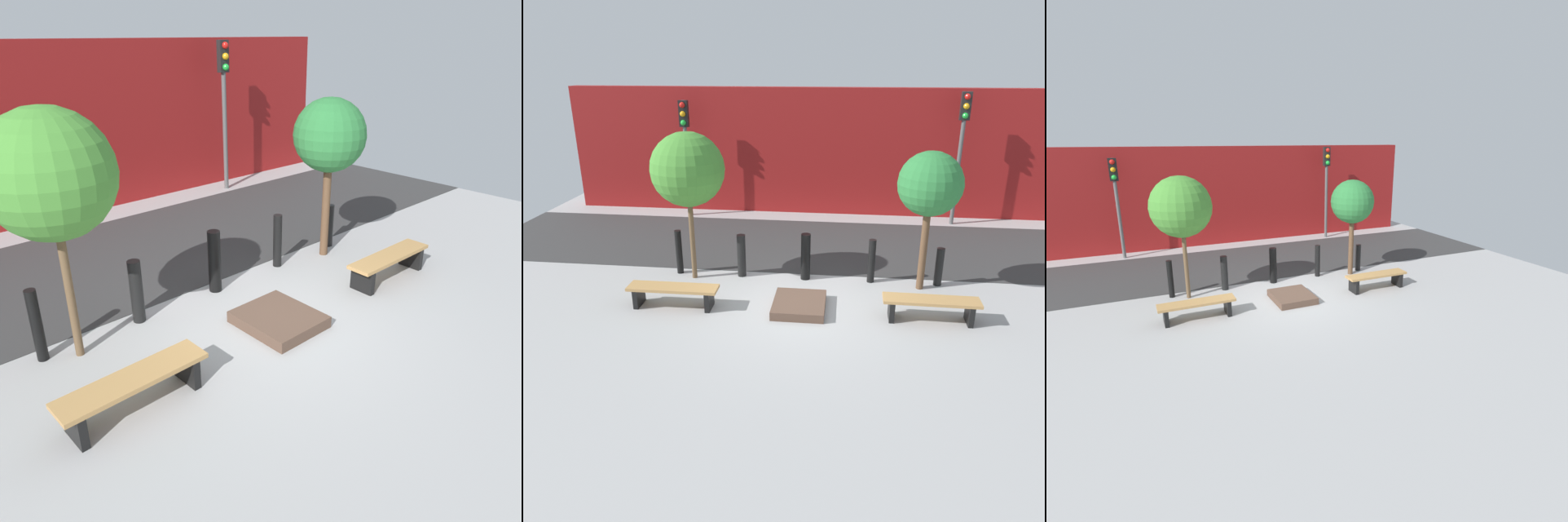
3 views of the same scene
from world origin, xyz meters
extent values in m
plane|color=#A3A3A3|center=(0.00, 0.00, 0.00)|extent=(18.00, 18.00, 0.00)
cube|color=#353535|center=(0.00, 3.73, 0.01)|extent=(18.00, 4.20, 0.01)
cube|color=maroon|center=(0.00, 7.05, 1.97)|extent=(16.20, 0.50, 3.93)
cube|color=black|center=(-3.30, -0.37, 0.20)|extent=(0.10, 0.45, 0.39)
cube|color=black|center=(-1.82, -0.36, 0.20)|extent=(0.10, 0.45, 0.39)
cube|color=#B2844C|center=(-2.56, -0.37, 0.42)|extent=(1.84, 0.47, 0.06)
cube|color=black|center=(1.82, -0.36, 0.20)|extent=(0.10, 0.44, 0.40)
cube|color=black|center=(3.30, -0.37, 0.20)|extent=(0.10, 0.44, 0.40)
cube|color=#B2844C|center=(2.56, -0.37, 0.43)|extent=(1.84, 0.46, 0.06)
cube|color=brown|center=(0.00, -0.17, 0.09)|extent=(1.05, 1.19, 0.18)
cylinder|color=brown|center=(-2.56, 1.14, 1.04)|extent=(0.11, 0.11, 2.08)
sphere|color=#448932|center=(-2.56, 1.14, 2.52)|extent=(1.61, 1.61, 1.61)
cylinder|color=brown|center=(2.56, 1.14, 0.99)|extent=(0.16, 0.16, 1.98)
sphere|color=#2C7839|center=(2.56, 1.14, 2.35)|extent=(1.34, 1.34, 1.34)
cylinder|color=black|center=(-2.98, 1.38, 0.53)|extent=(0.15, 0.15, 1.05)
cylinder|color=black|center=(-1.49, 1.38, 0.50)|extent=(0.20, 0.20, 1.00)
cylinder|color=black|center=(0.00, 1.38, 0.54)|extent=(0.22, 0.22, 1.08)
cylinder|color=black|center=(1.49, 1.38, 0.51)|extent=(0.16, 0.16, 1.01)
cylinder|color=black|center=(2.98, 1.38, 0.44)|extent=(0.18, 0.18, 0.88)
cylinder|color=#545454|center=(4.14, 6.12, 1.94)|extent=(0.12, 0.12, 3.88)
cube|color=black|center=(4.14, 6.12, 3.49)|extent=(0.28, 0.16, 0.78)
sphere|color=red|center=(4.14, 6.02, 3.75)|extent=(0.17, 0.17, 0.17)
sphere|color=orange|center=(4.14, 6.02, 3.49)|extent=(0.17, 0.17, 0.17)
sphere|color=green|center=(4.14, 6.02, 3.23)|extent=(0.17, 0.17, 0.17)
camera|label=1|loc=(-4.72, -4.86, 4.06)|focal=35.00mm
camera|label=2|loc=(0.79, -9.39, 4.73)|focal=35.00mm
camera|label=3|loc=(-3.81, -9.77, 4.22)|focal=28.00mm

